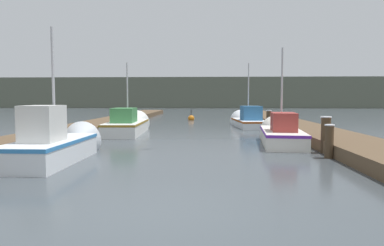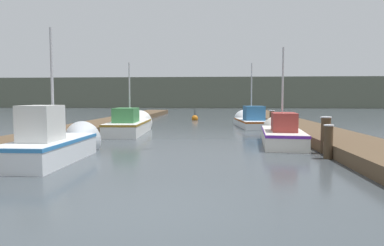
{
  "view_description": "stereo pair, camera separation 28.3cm",
  "coord_description": "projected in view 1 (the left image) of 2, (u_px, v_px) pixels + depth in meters",
  "views": [
    {
      "loc": [
        0.85,
        -5.39,
        1.9
      ],
      "look_at": [
        0.17,
        8.1,
        0.9
      ],
      "focal_mm": 32.0,
      "sensor_mm": 36.0,
      "label": 1
    },
    {
      "loc": [
        1.13,
        -5.37,
        1.9
      ],
      "look_at": [
        0.17,
        8.1,
        0.9
      ],
      "focal_mm": 32.0,
      "sensor_mm": 36.0,
      "label": 2
    }
  ],
  "objects": [
    {
      "name": "fishing_boat_2",
      "position": [
        129.0,
        125.0,
        18.53
      ],
      "size": [
        1.92,
        5.71,
        4.21
      ],
      "rotation": [
        0.0,
        0.0,
        0.05
      ],
      "color": "silver",
      "rests_on": "ground_plane"
    },
    {
      "name": "mooring_piling_2",
      "position": [
        329.0,
        141.0,
        10.71
      ],
      "size": [
        0.3,
        0.3,
        1.06
      ],
      "color": "#473523",
      "rests_on": "ground_plane"
    },
    {
      "name": "mooring_piling_1",
      "position": [
        326.0,
        135.0,
        11.73
      ],
      "size": [
        0.37,
        0.37,
        1.26
      ],
      "color": "#473523",
      "rests_on": "ground_plane"
    },
    {
      "name": "dock_right",
      "position": [
        291.0,
        125.0,
        21.18
      ],
      "size": [
        2.44,
        40.0,
        0.42
      ],
      "color": "brown",
      "rests_on": "ground_plane"
    },
    {
      "name": "fishing_boat_1",
      "position": [
        280.0,
        133.0,
        14.43
      ],
      "size": [
        1.98,
        5.29,
        4.35
      ],
      "rotation": [
        0.0,
        0.0,
        -0.1
      ],
      "color": "silver",
      "rests_on": "ground_plane"
    },
    {
      "name": "mooring_piling_0",
      "position": [
        269.0,
        118.0,
        22.58
      ],
      "size": [
        0.36,
        0.36,
        1.07
      ],
      "color": "#473523",
      "rests_on": "ground_plane"
    },
    {
      "name": "channel_buoy",
      "position": [
        191.0,
        118.0,
        28.89
      ],
      "size": [
        0.54,
        0.54,
        1.04
      ],
      "color": "#BF6513",
      "rests_on": "ground_plane"
    },
    {
      "name": "distant_shore_ridge",
      "position": [
        205.0,
        93.0,
        69.93
      ],
      "size": [
        120.0,
        16.0,
        5.66
      ],
      "color": "#565B4C",
      "rests_on": "ground_plane"
    },
    {
      "name": "fishing_boat_3",
      "position": [
        247.0,
        120.0,
        22.66
      ],
      "size": [
        2.06,
        5.34,
        4.65
      ],
      "rotation": [
        0.0,
        0.0,
        0.09
      ],
      "color": "silver",
      "rests_on": "ground_plane"
    },
    {
      "name": "dock_left",
      "position": [
        102.0,
        124.0,
        21.77
      ],
      "size": [
        2.44,
        40.0,
        0.42
      ],
      "color": "brown",
      "rests_on": "ground_plane"
    },
    {
      "name": "fishing_boat_0",
      "position": [
        56.0,
        144.0,
        10.33
      ],
      "size": [
        1.52,
        4.38,
        4.33
      ],
      "rotation": [
        0.0,
        0.0,
        0.0
      ],
      "color": "silver",
      "rests_on": "ground_plane"
    },
    {
      "name": "ground_plane",
      "position": [
        157.0,
        215.0,
        5.55
      ],
      "size": [
        200.0,
        200.0,
        0.0
      ],
      "color": "#3D4449"
    }
  ]
}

